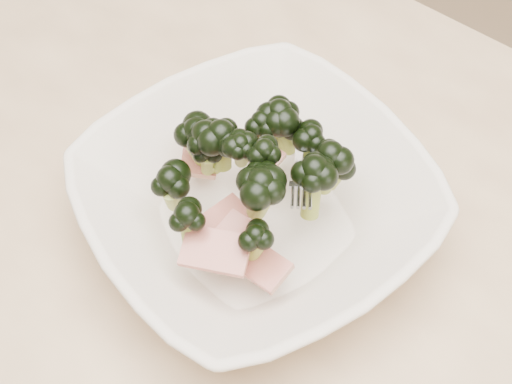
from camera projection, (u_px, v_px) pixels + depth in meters
dining_table at (268, 356)px, 0.66m from camera, size 1.20×0.80×0.75m
broccoli_dish at (255, 197)px, 0.60m from camera, size 0.35×0.35×0.12m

